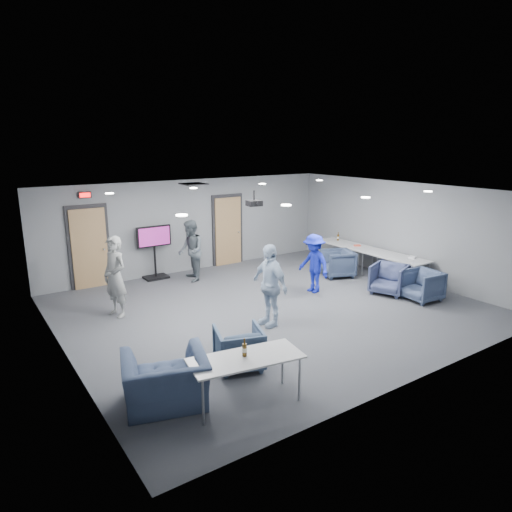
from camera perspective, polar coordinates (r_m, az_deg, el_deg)
floor at (r=10.70m, az=1.87°, el=-6.50°), size 9.00×9.00×0.00m
ceiling at (r=10.07m, az=1.99°, el=8.04°), size 9.00×9.00×0.00m
wall_back at (r=13.67m, az=-8.01°, el=3.81°), size 9.00×0.02×2.70m
wall_front at (r=7.58m, az=20.10°, el=-5.38°), size 9.00×0.02×2.70m
wall_left at (r=8.56m, az=-23.30°, el=-3.48°), size 0.02×8.00×2.70m
wall_right at (r=13.40m, az=17.71°, el=3.07°), size 0.02×8.00×2.70m
door_left at (r=12.68m, az=-20.11°, el=0.96°), size 1.06×0.17×2.24m
door_right at (r=14.24m, az=-3.55°, el=3.18°), size 1.06×0.17×2.24m
exit_sign at (r=12.43m, az=-20.62°, el=7.16°), size 0.32×0.08×0.16m
hvac_diffuser at (r=12.20m, az=-7.82°, el=8.92°), size 0.60×0.60×0.03m
downlights at (r=10.07m, az=1.99°, el=7.95°), size 6.18×3.78×0.02m
person_a at (r=10.43m, az=-17.20°, el=-2.50°), size 0.62×0.76×1.80m
person_b at (r=12.65m, az=-8.16°, el=0.65°), size 0.83×0.96×1.70m
person_c at (r=9.49m, az=1.70°, el=-3.65°), size 0.48×1.04×1.74m
person_d at (r=11.68m, az=7.23°, el=-0.94°), size 0.61×1.00×1.51m
chair_right_a at (r=13.23m, az=10.15°, el=-0.91°), size 1.09×1.08×0.77m
chair_right_b at (r=12.04m, az=16.27°, el=-2.78°), size 1.09×1.07×0.76m
chair_right_c at (r=11.79m, az=20.01°, el=-3.49°), size 0.88×0.86×0.74m
chair_front_a at (r=7.92m, az=-2.17°, el=-11.37°), size 0.99×1.00×0.72m
chair_front_b at (r=6.99m, az=-11.28°, el=-15.08°), size 1.45×1.35×0.78m
table_right_a at (r=14.23m, az=11.07°, el=1.37°), size 0.78×1.88×0.73m
table_right_b at (r=13.00m, az=16.98°, el=-0.20°), size 0.79×1.90×0.73m
table_front_left at (r=6.79m, az=-1.27°, el=-12.93°), size 1.75×0.95×0.73m
bottle_front at (r=6.77m, az=-1.45°, el=-11.61°), size 0.07×0.07×0.28m
bottle_right at (r=14.60m, az=10.21°, el=2.31°), size 0.07×0.07×0.27m
snack_box at (r=13.94m, az=12.54°, el=1.30°), size 0.22×0.18×0.04m
wrapper at (r=12.88m, az=18.96°, el=-0.17°), size 0.27×0.23×0.05m
tv_stand at (r=13.03m, az=-12.57°, el=0.86°), size 0.98×0.47×1.51m
projector at (r=10.46m, az=-0.22°, el=6.65°), size 0.34×0.32×0.35m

